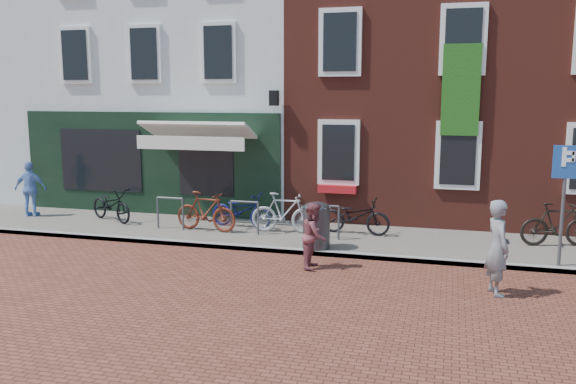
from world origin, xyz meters
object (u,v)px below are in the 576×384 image
(litter_bin, at_px, (316,223))
(bicycle_1, at_px, (206,211))
(parking_sign, at_px, (565,184))
(boy, at_px, (314,235))
(woman, at_px, (498,248))
(bicycle_2, at_px, (241,210))
(bicycle_0, at_px, (111,205))
(cafe_person, at_px, (31,189))
(bicycle_3, at_px, (284,213))
(bicycle_5, at_px, (557,224))
(bicycle_4, at_px, (355,216))

(litter_bin, bearing_deg, bicycle_1, 162.77)
(parking_sign, bearing_deg, bicycle_1, 172.89)
(boy, bearing_deg, woman, -105.05)
(litter_bin, height_order, bicycle_2, litter_bin)
(bicycle_0, bearing_deg, bicycle_2, -61.51)
(boy, distance_m, bicycle_1, 3.89)
(boy, bearing_deg, litter_bin, 8.12)
(bicycle_0, bearing_deg, cafe_person, 116.27)
(cafe_person, bearing_deg, litter_bin, 159.81)
(bicycle_1, bearing_deg, litter_bin, -100.50)
(parking_sign, relative_size, cafe_person, 1.56)
(bicycle_3, bearing_deg, bicycle_2, 75.31)
(bicycle_5, bearing_deg, litter_bin, 93.55)
(parking_sign, xyz_separation_m, bicycle_0, (-11.00, 1.43, -1.22))
(bicycle_3, xyz_separation_m, bicycle_4, (1.73, 0.31, -0.05))
(parking_sign, distance_m, woman, 2.47)
(woman, bearing_deg, bicycle_0, 52.24)
(bicycle_1, bearing_deg, bicycle_0, 88.50)
(boy, height_order, bicycle_0, boy)
(litter_bin, height_order, bicycle_0, litter_bin)
(litter_bin, relative_size, boy, 0.83)
(boy, bearing_deg, bicycle_2, 40.67)
(litter_bin, bearing_deg, bicycle_4, 68.52)
(cafe_person, xyz_separation_m, bicycle_4, (9.14, 0.24, -0.33))
(boy, distance_m, bicycle_0, 6.71)
(parking_sign, height_order, bicycle_2, parking_sign)
(litter_bin, relative_size, bicycle_1, 0.67)
(bicycle_0, distance_m, bicycle_5, 11.21)
(woman, distance_m, bicycle_4, 4.68)
(cafe_person, bearing_deg, bicycle_5, 169.99)
(boy, bearing_deg, parking_sign, -79.62)
(woman, xyz_separation_m, boy, (-3.47, 0.77, -0.18))
(bicycle_0, height_order, bicycle_5, bicycle_5)
(boy, bearing_deg, bicycle_5, -63.39)
(bicycle_0, relative_size, bicycle_2, 1.00)
(bicycle_0, relative_size, bicycle_4, 1.00)
(woman, height_order, boy, woman)
(bicycle_4, bearing_deg, bicycle_1, 104.92)
(parking_sign, xyz_separation_m, cafe_person, (-13.52, 1.41, -0.89))
(bicycle_2, bearing_deg, bicycle_5, -79.90)
(bicycle_5, bearing_deg, woman, 143.07)
(parking_sign, distance_m, bicycle_5, 2.06)
(woman, height_order, bicycle_1, woman)
(bicycle_2, xyz_separation_m, bicycle_3, (1.22, -0.25, 0.05))
(bicycle_0, bearing_deg, woman, -82.96)
(bicycle_1, bearing_deg, bicycle_2, -44.20)
(bicycle_1, xyz_separation_m, bicycle_4, (3.68, 0.65, -0.05))
(bicycle_3, bearing_deg, cafe_person, 86.49)
(bicycle_0, bearing_deg, boy, -86.32)
(bicycle_3, bearing_deg, bicycle_4, -82.83)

